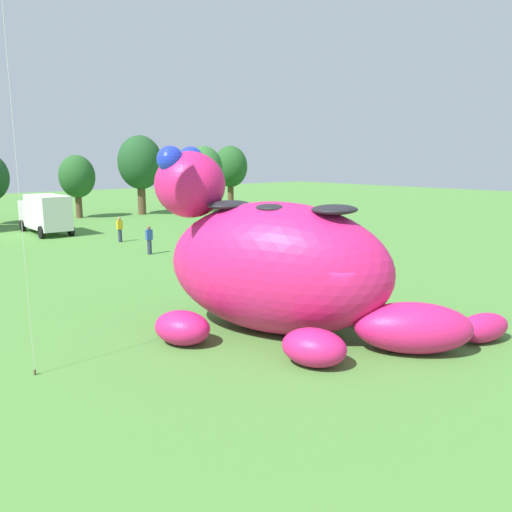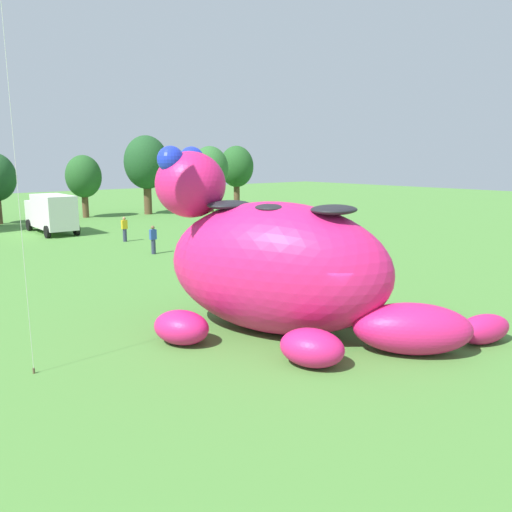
% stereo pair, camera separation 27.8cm
% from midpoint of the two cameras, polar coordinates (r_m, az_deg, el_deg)
% --- Properties ---
extents(ground_plane, '(160.00, 160.00, 0.00)m').
position_cam_midpoint_polar(ground_plane, '(16.33, 8.35, -9.39)').
color(ground_plane, '#4C8438').
extents(giant_inflatable_creature, '(9.21, 10.43, 6.05)m').
position_cam_midpoint_polar(giant_inflatable_creature, '(16.46, 1.87, -1.08)').
color(giant_inflatable_creature, '#E01E6B').
rests_on(giant_inflatable_creature, ground).
extents(box_truck, '(2.45, 6.44, 2.95)m').
position_cam_midpoint_polar(box_truck, '(41.73, -22.84, 4.52)').
color(box_truck, silver).
rests_on(box_truck, ground).
extents(tree_centre_right, '(3.36, 3.36, 5.97)m').
position_cam_midpoint_polar(tree_centre_right, '(51.72, -19.64, 8.38)').
color(tree_centre_right, brown).
rests_on(tree_centre_right, ground).
extents(tree_mid_right, '(4.46, 4.46, 7.93)m').
position_cam_midpoint_polar(tree_mid_right, '(53.18, -13.04, 10.16)').
color(tree_mid_right, brown).
rests_on(tree_mid_right, ground).
extents(tree_right, '(3.90, 3.90, 6.92)m').
position_cam_midpoint_polar(tree_right, '(54.49, -6.01, 9.69)').
color(tree_right, brown).
rests_on(tree_right, ground).
extents(tree_far_right, '(4.00, 4.00, 7.11)m').
position_cam_midpoint_polar(tree_far_right, '(60.65, -3.03, 9.97)').
color(tree_far_right, brown).
rests_on(tree_far_right, ground).
extents(spectator_near_inflatable, '(0.38, 0.26, 1.71)m').
position_cam_midpoint_polar(spectator_near_inflatable, '(35.95, -15.29, 2.88)').
color(spectator_near_inflatable, '#2D334C').
rests_on(spectator_near_inflatable, ground).
extents(spectator_mid_field, '(0.38, 0.26, 1.71)m').
position_cam_midpoint_polar(spectator_mid_field, '(30.85, -12.17, 1.75)').
color(spectator_mid_field, '#2D334C').
rests_on(spectator_mid_field, ground).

